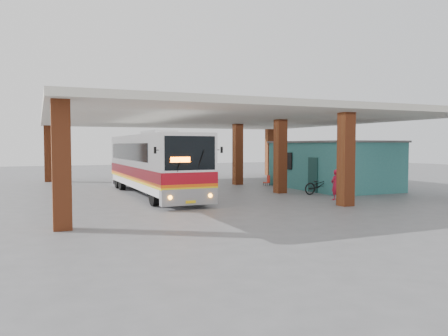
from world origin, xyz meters
TOP-DOWN VIEW (x-y plane):
  - ground at (0.00, 0.00)m, footprint 90.00×90.00m
  - brick_columns at (1.43, 5.00)m, footprint 20.10×21.60m
  - canopy_roof at (0.50, 6.50)m, footprint 21.00×23.00m
  - shop_building at (7.49, 4.00)m, footprint 5.20×8.20m
  - coach_bus at (-4.21, 4.71)m, footprint 2.80×12.51m
  - motorcycle at (4.70, 1.43)m, footprint 2.09×0.80m
  - pedestrian at (3.94, -1.01)m, footprint 0.67×0.54m
  - red_chair at (4.60, 7.46)m, footprint 0.39×0.39m

SIDE VIEW (x-z plane):
  - ground at x=0.00m, z-range 0.00..0.00m
  - red_chair at x=4.60m, z-range -0.03..0.70m
  - motorcycle at x=4.70m, z-range 0.00..1.08m
  - pedestrian at x=3.94m, z-range 0.00..1.58m
  - shop_building at x=7.49m, z-range 0.01..3.12m
  - coach_bus at x=-4.21m, z-range -0.01..3.62m
  - brick_columns at x=1.43m, z-range 0.00..4.35m
  - canopy_roof at x=0.50m, z-range 4.35..4.65m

